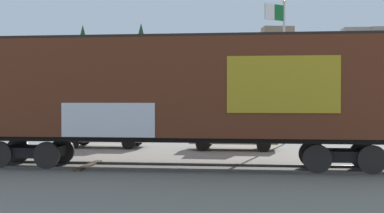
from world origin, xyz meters
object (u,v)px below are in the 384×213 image
Objects in this scene: freight_car at (181,90)px; parked_car_tan at (232,131)px; parked_car_white at (105,129)px; flagpole at (280,52)px.

freight_car is 6.89m from parked_car_tan.
freight_car reaches higher than parked_car_white.
parked_car_white is 6.22m from parked_car_tan.
parked_car_tan is at bearing -129.78° from flagpole.
parked_car_white is (-8.53, -2.40, -3.88)m from flagpole.
freight_car is at bearing -55.25° from parked_car_white.
flagpole is 5.32m from parked_car_tan.
flagpole is 9.67m from parked_car_white.
freight_car is 2.12× the size of flagpole.
parked_car_tan is at bearing 77.56° from freight_car.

